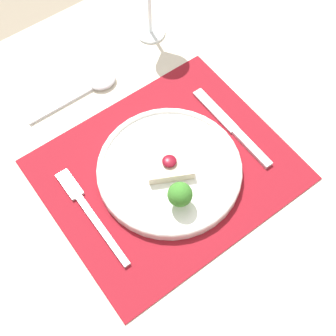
# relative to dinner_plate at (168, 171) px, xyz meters

# --- Properties ---
(ground_plane) EXTENTS (8.00, 8.00, 0.00)m
(ground_plane) POSITION_rel_dinner_plate_xyz_m (0.00, 0.01, -0.77)
(ground_plane) COLOR gray
(dining_table) EXTENTS (1.19, 0.93, 0.75)m
(dining_table) POSITION_rel_dinner_plate_xyz_m (0.00, 0.01, -0.12)
(dining_table) COLOR beige
(dining_table) RESTS_ON ground_plane
(placemat) EXTENTS (0.43, 0.36, 0.00)m
(placemat) POSITION_rel_dinner_plate_xyz_m (0.00, 0.01, -0.02)
(placemat) COLOR maroon
(placemat) RESTS_ON dining_table
(dinner_plate) EXTENTS (0.26, 0.26, 0.07)m
(dinner_plate) POSITION_rel_dinner_plate_xyz_m (0.00, 0.00, 0.00)
(dinner_plate) COLOR white
(dinner_plate) RESTS_ON placemat
(fork) EXTENTS (0.02, 0.21, 0.01)m
(fork) POSITION_rel_dinner_plate_xyz_m (-0.15, 0.03, -0.01)
(fork) COLOR silver
(fork) RESTS_ON placemat
(knife) EXTENTS (0.02, 0.21, 0.01)m
(knife) POSITION_rel_dinner_plate_xyz_m (0.16, -0.00, -0.01)
(knife) COLOR silver
(knife) RESTS_ON placemat
(spoon) EXTENTS (0.20, 0.05, 0.02)m
(spoon) POSITION_rel_dinner_plate_xyz_m (0.00, 0.25, -0.01)
(spoon) COLOR silver
(spoon) RESTS_ON dining_table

